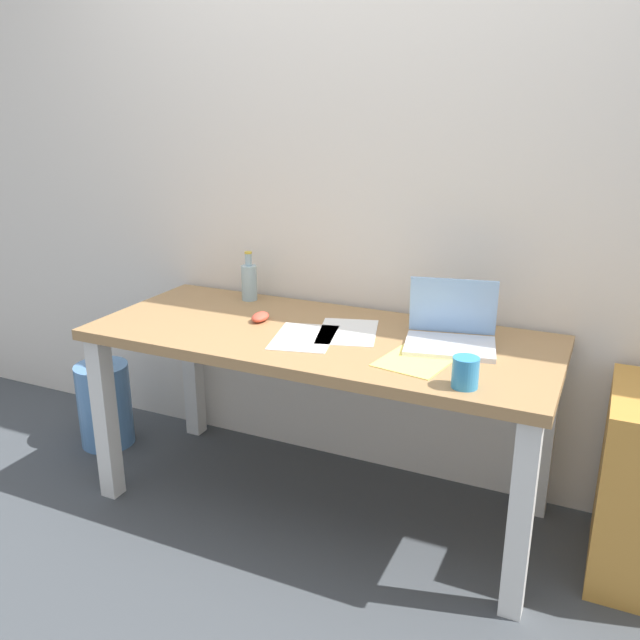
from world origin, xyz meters
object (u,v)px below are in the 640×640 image
object	(u,v)px
laptop_right	(451,332)
beer_bottle	(249,281)
coffee_mug	(465,372)
desk	(320,357)
computer_mouse	(260,317)
water_cooler_jug	(105,404)

from	to	relation	value
laptop_right	beer_bottle	bearing A→B (deg)	168.41
laptop_right	coffee_mug	bearing A→B (deg)	-69.31
beer_bottle	coffee_mug	size ratio (longest dim) A/B	2.22
desk	computer_mouse	xyz separation A→B (m)	(-0.27, 0.03, 0.11)
desk	beer_bottle	distance (m)	0.56
beer_bottle	laptop_right	bearing A→B (deg)	-11.59
laptop_right	water_cooler_jug	distance (m)	1.69
desk	water_cooler_jug	distance (m)	1.20
beer_bottle	coffee_mug	world-z (taller)	beer_bottle
laptop_right	coffee_mug	world-z (taller)	laptop_right
laptop_right	water_cooler_jug	xyz separation A→B (m)	(-1.59, -0.04, -0.57)
laptop_right	water_cooler_jug	world-z (taller)	laptop_right
desk	coffee_mug	bearing A→B (deg)	-23.84
coffee_mug	laptop_right	bearing A→B (deg)	110.69
desk	coffee_mug	xyz separation A→B (m)	(0.60, -0.26, 0.15)
beer_bottle	computer_mouse	xyz separation A→B (m)	(0.19, -0.23, -0.07)
water_cooler_jug	beer_bottle	bearing A→B (deg)	19.31
laptop_right	computer_mouse	world-z (taller)	laptop_right
beer_bottle	water_cooler_jug	distance (m)	0.93
beer_bottle	desk	bearing A→B (deg)	-30.21
coffee_mug	desk	bearing A→B (deg)	156.16
coffee_mug	water_cooler_jug	distance (m)	1.83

